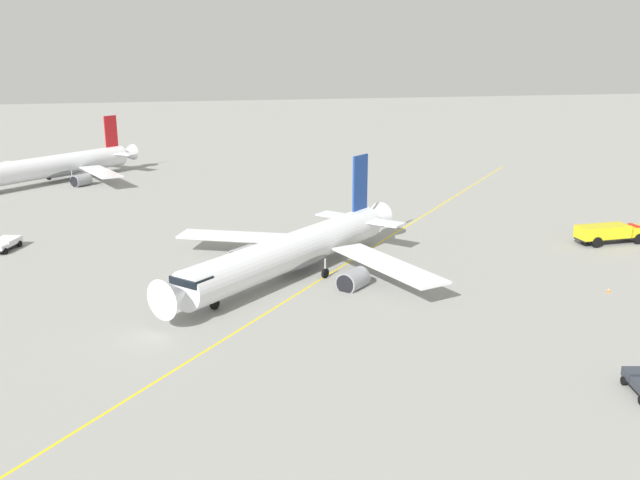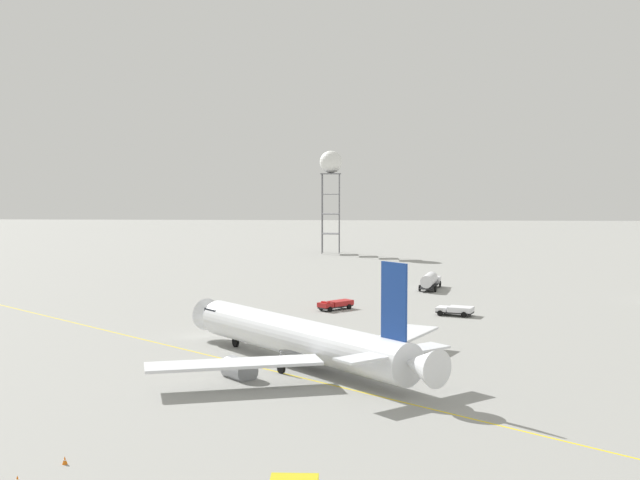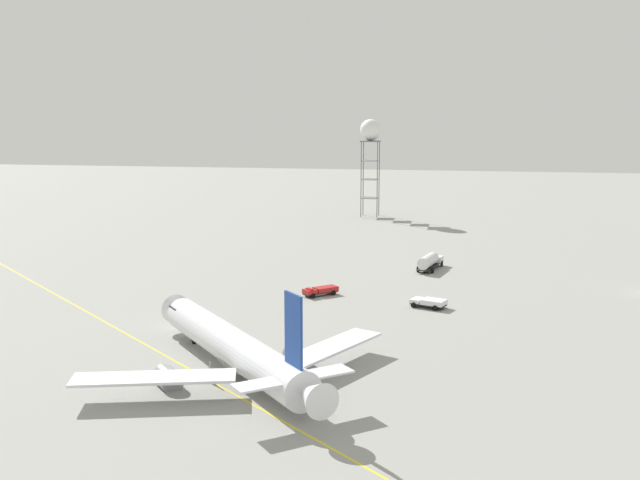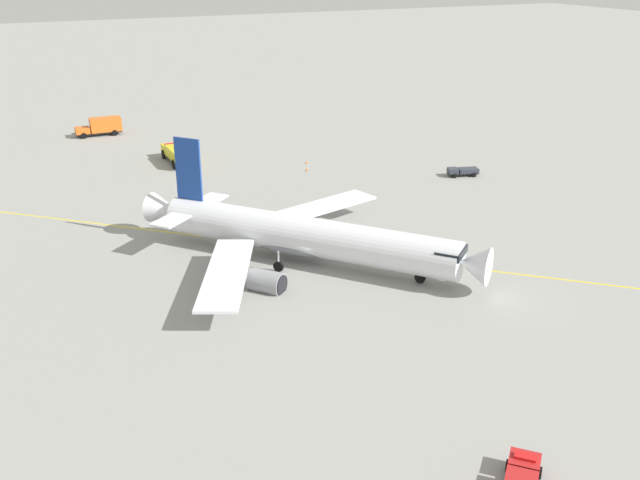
{
  "view_description": "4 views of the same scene",
  "coord_description": "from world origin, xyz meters",
  "px_view_note": "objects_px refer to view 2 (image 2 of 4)",
  "views": [
    {
      "loc": [
        70.5,
        -14.3,
        23.91
      ],
      "look_at": [
        -1.72,
        4.89,
        3.41
      ],
      "focal_mm": 38.04,
      "sensor_mm": 36.0,
      "label": 1
    },
    {
      "loc": [
        -6.03,
        86.87,
        19.36
      ],
      "look_at": [
        0.65,
        -51.91,
        9.14
      ],
      "focal_mm": 47.48,
      "sensor_mm": 36.0,
      "label": 2
    },
    {
      "loc": [
        -24.55,
        80.32,
        28.52
      ],
      "look_at": [
        0.65,
        -51.91,
        6.15
      ],
      "focal_mm": 43.82,
      "sensor_mm": 36.0,
      "label": 3
    },
    {
      "loc": [
        -28.0,
        -62.49,
        30.64
      ],
      "look_at": [
        1.64,
        0.89,
        2.34
      ],
      "focal_mm": 40.37,
      "sensor_mm": 36.0,
      "label": 4
    }
  ],
  "objects_px": {
    "safety_cone_near": "(65,460)",
    "safety_cone_mid": "(17,480)",
    "ops_pickup_truck": "(336,304)",
    "fuel_tanker_truck": "(430,280)",
    "pushback_tug_truck": "(456,310)",
    "radar_tower": "(331,166)",
    "airliner_main": "(302,340)"
  },
  "relations": [
    {
      "from": "safety_cone_near",
      "to": "safety_cone_mid",
      "type": "xyz_separation_m",
      "value": [
        1.7,
        3.81,
        0.0
      ]
    },
    {
      "from": "ops_pickup_truck",
      "to": "safety_cone_mid",
      "type": "relative_size",
      "value": 9.83
    },
    {
      "from": "fuel_tanker_truck",
      "to": "safety_cone_near",
      "type": "distance_m",
      "value": 96.95
    },
    {
      "from": "pushback_tug_truck",
      "to": "radar_tower",
      "type": "bearing_deg",
      "value": -57.29
    },
    {
      "from": "radar_tower",
      "to": "ops_pickup_truck",
      "type": "bearing_deg",
      "value": 92.48
    },
    {
      "from": "fuel_tanker_truck",
      "to": "safety_cone_mid",
      "type": "bearing_deg",
      "value": 172.9
    },
    {
      "from": "pushback_tug_truck",
      "to": "ops_pickup_truck",
      "type": "distance_m",
      "value": 17.61
    },
    {
      "from": "ops_pickup_truck",
      "to": "safety_cone_mid",
      "type": "xyz_separation_m",
      "value": [
        18.05,
        71.93,
        -0.53
      ]
    },
    {
      "from": "ops_pickup_truck",
      "to": "fuel_tanker_truck",
      "type": "bearing_deg",
      "value": -168.08
    },
    {
      "from": "safety_cone_mid",
      "to": "radar_tower",
      "type": "bearing_deg",
      "value": -94.84
    },
    {
      "from": "ops_pickup_truck",
      "to": "pushback_tug_truck",
      "type": "bearing_deg",
      "value": 121.09
    },
    {
      "from": "airliner_main",
      "to": "radar_tower",
      "type": "height_order",
      "value": "radar_tower"
    },
    {
      "from": "safety_cone_mid",
      "to": "airliner_main",
      "type": "bearing_deg",
      "value": -114.78
    },
    {
      "from": "safety_cone_mid",
      "to": "safety_cone_near",
      "type": "bearing_deg",
      "value": -114.04
    },
    {
      "from": "safety_cone_near",
      "to": "safety_cone_mid",
      "type": "relative_size",
      "value": 1.0
    },
    {
      "from": "airliner_main",
      "to": "ops_pickup_truck",
      "type": "height_order",
      "value": "airliner_main"
    },
    {
      "from": "radar_tower",
      "to": "fuel_tanker_truck",
      "type": "bearing_deg",
      "value": 105.71
    },
    {
      "from": "fuel_tanker_truck",
      "to": "safety_cone_near",
      "type": "relative_size",
      "value": 18.05
    },
    {
      "from": "airliner_main",
      "to": "safety_cone_near",
      "type": "relative_size",
      "value": 58.01
    },
    {
      "from": "pushback_tug_truck",
      "to": "safety_cone_near",
      "type": "xyz_separation_m",
      "value": [
        33.38,
        63.66,
        -0.53
      ]
    },
    {
      "from": "pushback_tug_truck",
      "to": "ops_pickup_truck",
      "type": "relative_size",
      "value": 1.04
    },
    {
      "from": "airliner_main",
      "to": "fuel_tanker_truck",
      "type": "distance_m",
      "value": 63.81
    },
    {
      "from": "safety_cone_near",
      "to": "fuel_tanker_truck",
      "type": "bearing_deg",
      "value": -109.29
    },
    {
      "from": "radar_tower",
      "to": "safety_cone_mid",
      "type": "bearing_deg",
      "value": 85.16
    },
    {
      "from": "radar_tower",
      "to": "safety_cone_near",
      "type": "height_order",
      "value": "radar_tower"
    },
    {
      "from": "fuel_tanker_truck",
      "to": "safety_cone_mid",
      "type": "xyz_separation_m",
      "value": [
        33.72,
        95.3,
        -1.3
      ]
    },
    {
      "from": "pushback_tug_truck",
      "to": "fuel_tanker_truck",
      "type": "height_order",
      "value": "fuel_tanker_truck"
    },
    {
      "from": "airliner_main",
      "to": "safety_cone_mid",
      "type": "bearing_deg",
      "value": 114.9
    },
    {
      "from": "ops_pickup_truck",
      "to": "safety_cone_mid",
      "type": "height_order",
      "value": "ops_pickup_truck"
    },
    {
      "from": "pushback_tug_truck",
      "to": "fuel_tanker_truck",
      "type": "bearing_deg",
      "value": -66.64
    },
    {
      "from": "airliner_main",
      "to": "fuel_tanker_truck",
      "type": "height_order",
      "value": "airliner_main"
    },
    {
      "from": "fuel_tanker_truck",
      "to": "radar_tower",
      "type": "bearing_deg",
      "value": 28.1
    }
  ]
}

